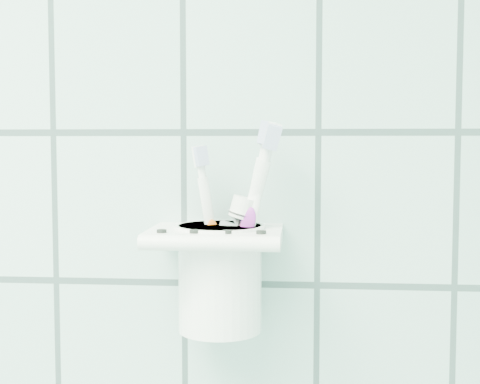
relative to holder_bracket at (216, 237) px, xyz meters
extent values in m
cube|color=white|center=(0.00, 0.04, -0.01)|extent=(0.06, 0.02, 0.04)
cube|color=white|center=(0.00, 0.00, 0.00)|extent=(0.14, 0.11, 0.02)
cylinder|color=white|center=(0.00, -0.05, 0.00)|extent=(0.14, 0.02, 0.02)
cylinder|color=black|center=(-0.05, -0.04, 0.01)|extent=(0.01, 0.01, 0.00)
cylinder|color=black|center=(-0.02, -0.04, 0.01)|extent=(0.01, 0.01, 0.00)
cylinder|color=black|center=(0.02, -0.04, 0.01)|extent=(0.01, 0.01, 0.00)
cylinder|color=black|center=(0.05, -0.04, 0.01)|extent=(0.01, 0.01, 0.00)
cylinder|color=white|center=(0.00, 0.00, -0.04)|extent=(0.09, 0.09, 0.11)
cylinder|color=white|center=(0.00, 0.00, 0.01)|extent=(0.10, 0.10, 0.01)
cylinder|color=black|center=(0.00, 0.00, 0.01)|extent=(0.08, 0.08, 0.00)
cylinder|color=white|center=(0.01, 0.01, -0.01)|extent=(0.04, 0.02, 0.16)
cylinder|color=white|center=(0.01, 0.01, 0.07)|extent=(0.01, 0.01, 0.02)
cube|color=silver|center=(0.01, 0.01, 0.09)|extent=(0.02, 0.01, 0.02)
cube|color=white|center=(0.01, 0.01, 0.09)|extent=(0.02, 0.01, 0.02)
ellipsoid|color=orange|center=(0.01, 0.01, 0.01)|extent=(0.02, 0.01, 0.03)
cylinder|color=white|center=(0.01, -0.01, 0.00)|extent=(0.05, 0.03, 0.18)
cylinder|color=white|center=(0.01, -0.01, 0.10)|extent=(0.02, 0.01, 0.03)
cube|color=silver|center=(0.01, -0.02, 0.11)|extent=(0.02, 0.01, 0.03)
cube|color=white|center=(0.01, -0.01, 0.11)|extent=(0.02, 0.01, 0.03)
ellipsoid|color=purple|center=(0.01, -0.02, 0.02)|extent=(0.02, 0.01, 0.03)
cylinder|color=white|center=(0.00, 0.03, 0.00)|extent=(0.06, 0.05, 0.18)
cylinder|color=white|center=(0.00, 0.03, 0.10)|extent=(0.02, 0.02, 0.03)
cube|color=silver|center=(0.00, 0.02, 0.12)|extent=(0.02, 0.02, 0.03)
cube|color=white|center=(0.00, 0.03, 0.12)|extent=(0.02, 0.01, 0.03)
ellipsoid|color=#D83F72|center=(0.00, 0.02, 0.02)|extent=(0.02, 0.01, 0.04)
cube|color=silver|center=(-0.01, 0.00, -0.04)|extent=(0.06, 0.02, 0.11)
cube|color=silver|center=(-0.01, 0.00, -0.09)|extent=(0.04, 0.01, 0.02)
cone|color=silver|center=(-0.01, 0.00, 0.02)|extent=(0.04, 0.04, 0.03)
cylinder|color=white|center=(-0.01, 0.00, 0.04)|extent=(0.04, 0.03, 0.03)
camera|label=1|loc=(0.09, -0.69, 0.10)|focal=50.00mm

